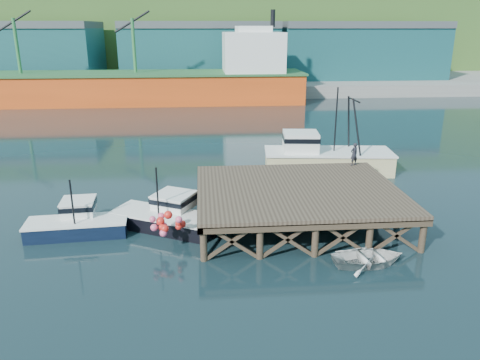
{
  "coord_description": "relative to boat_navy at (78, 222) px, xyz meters",
  "views": [
    {
      "loc": [
        -0.14,
        -26.05,
        11.3
      ],
      "look_at": [
        2.19,
        2.0,
        2.05
      ],
      "focal_mm": 35.0,
      "sensor_mm": 36.0,
      "label": 1
    }
  ],
  "objects": [
    {
      "name": "warehouse_mid",
      "position": [
        7.35,
        65.78,
        5.8
      ],
      "size": [
        28.0,
        16.0,
        9.0
      ],
      "primitive_type": "cube",
      "color": "#1B555C",
      "rests_on": "far_quay"
    },
    {
      "name": "dockworker",
      "position": [
        17.65,
        5.18,
        2.22
      ],
      "size": [
        0.69,
        0.58,
        1.59
      ],
      "primitive_type": "imported",
      "rotation": [
        0.0,
        0.0,
        3.55
      ],
      "color": "black",
      "rests_on": "wharf"
    },
    {
      "name": "cargo_ship",
      "position": [
        -1.11,
        48.78,
        2.61
      ],
      "size": [
        55.5,
        10.0,
        13.75
      ],
      "color": "#E54C15",
      "rests_on": "ground"
    },
    {
      "name": "boat_navy",
      "position": [
        0.0,
        0.0,
        0.0
      ],
      "size": [
        5.71,
        3.21,
        3.49
      ],
      "rotation": [
        0.0,
        0.0,
        0.08
      ],
      "color": "black",
      "rests_on": "ground"
    },
    {
      "name": "boat_black",
      "position": [
        5.05,
        0.51,
        0.02
      ],
      "size": [
        6.69,
        5.65,
        3.91
      ],
      "rotation": [
        0.0,
        0.0,
        -0.48
      ],
      "color": "black",
      "rests_on": "ground"
    },
    {
      "name": "dinghy",
      "position": [
        15.32,
        -5.02,
        -0.32
      ],
      "size": [
        3.87,
        2.92,
        0.76
      ],
      "primitive_type": "imported",
      "rotation": [
        0.0,
        0.0,
        1.66
      ],
      "color": "silver",
      "rests_on": "ground"
    },
    {
      "name": "hillside",
      "position": [
        7.35,
        100.78,
        10.3
      ],
      "size": [
        220.0,
        50.0,
        22.0
      ],
      "primitive_type": "cube",
      "color": "#2D511E",
      "rests_on": "ground"
    },
    {
      "name": "warehouse_right",
      "position": [
        37.35,
        65.78,
        5.8
      ],
      "size": [
        30.0,
        16.0,
        9.0
      ],
      "primitive_type": "cube",
      "color": "#1B555C",
      "rests_on": "far_quay"
    },
    {
      "name": "ground",
      "position": [
        7.35,
        0.78,
        -0.7
      ],
      "size": [
        300.0,
        300.0,
        0.0
      ],
      "primitive_type": "plane",
      "color": "black",
      "rests_on": "ground"
    },
    {
      "name": "far_quay",
      "position": [
        7.35,
        70.78,
        0.3
      ],
      "size": [
        160.0,
        40.0,
        2.0
      ],
      "primitive_type": "cube",
      "color": "gray",
      "rests_on": "ground"
    },
    {
      "name": "wharf",
      "position": [
        12.85,
        0.59,
        1.24
      ],
      "size": [
        12.0,
        10.0,
        2.62
      ],
      "color": "brown",
      "rests_on": "ground"
    },
    {
      "name": "trawler",
      "position": [
        17.14,
        10.61,
        0.71
      ],
      "size": [
        10.53,
        4.67,
        6.84
      ],
      "rotation": [
        0.0,
        0.0,
        -0.1
      ],
      "color": "beige",
      "rests_on": "ground"
    },
    {
      "name": "warehouse_left",
      "position": [
        -27.65,
        65.78,
        5.8
      ],
      "size": [
        32.0,
        16.0,
        9.0
      ],
      "primitive_type": "cube",
      "color": "#1B555C",
      "rests_on": "far_quay"
    }
  ]
}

